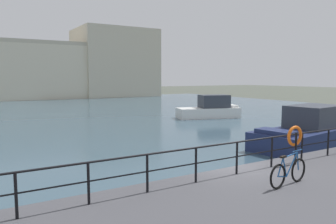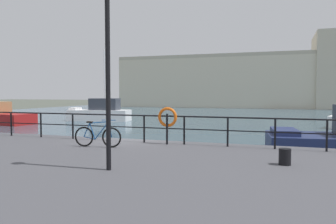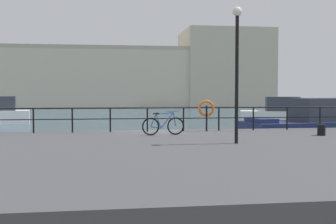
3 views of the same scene
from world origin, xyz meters
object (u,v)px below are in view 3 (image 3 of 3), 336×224
at_px(harbor_building, 154,76).
at_px(life_ring_stand, 206,109).
at_px(mooring_bollard, 321,130).
at_px(quay_lamp_post, 237,56).
at_px(moored_blue_motorboat, 278,112).
at_px(moored_green_narrowboat, 320,125).
at_px(parked_bicycle, 163,126).

distance_m(harbor_building, life_ring_stand, 61.54).
distance_m(mooring_bollard, life_ring_stand, 4.92).
distance_m(mooring_bollard, quay_lamp_post, 5.40).
bearing_deg(harbor_building, quay_lamp_post, -93.61).
distance_m(harbor_building, moored_blue_motorboat, 43.23).
height_order(harbor_building, moored_green_narrowboat, harbor_building).
xyz_separation_m(harbor_building, moored_green_narrowboat, (3.85, -56.37, -4.87)).
distance_m(harbor_building, mooring_bollard, 63.93).
height_order(moored_blue_motorboat, quay_lamp_post, quay_lamp_post).
height_order(moored_green_narrowboat, life_ring_stand, life_ring_stand).
bearing_deg(moored_blue_motorboat, harbor_building, 115.55).
bearing_deg(parked_bicycle, harbor_building, 77.51).
bearing_deg(parked_bicycle, moored_green_narrowboat, 25.42).
bearing_deg(life_ring_stand, moored_green_narrowboat, 31.59).
height_order(parked_bicycle, quay_lamp_post, quay_lamp_post).
height_order(moored_blue_motorboat, parked_bicycle, moored_blue_motorboat).
distance_m(moored_green_narrowboat, parked_bicycle, 11.98).
bearing_deg(moored_blue_motorboat, parked_bicycle, -107.15).
bearing_deg(quay_lamp_post, mooring_bollard, 26.13).
xyz_separation_m(moored_blue_motorboat, life_ring_stand, (-11.21, -18.92, 1.13)).
bearing_deg(quay_lamp_post, moored_green_narrowboat, 49.77).
relative_size(parked_bicycle, quay_lamp_post, 0.38).
bearing_deg(moored_green_narrowboat, quay_lamp_post, 42.13).
relative_size(moored_green_narrowboat, quay_lamp_post, 2.03).
relative_size(moored_green_narrowboat, moored_blue_motorboat, 1.39).
distance_m(moored_blue_motorboat, parked_bicycle, 24.36).
relative_size(moored_green_narrowboat, mooring_bollard, 21.34).
height_order(harbor_building, mooring_bollard, harbor_building).
relative_size(harbor_building, mooring_bollard, 127.27).
bearing_deg(mooring_bollard, harbor_building, 90.03).
xyz_separation_m(harbor_building, moored_blue_motorboat, (7.07, -42.37, -4.85)).
bearing_deg(life_ring_stand, moored_blue_motorboat, 59.34).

